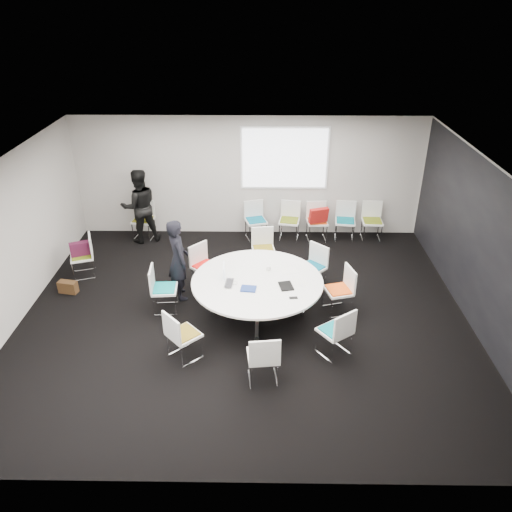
{
  "coord_description": "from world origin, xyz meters",
  "views": [
    {
      "loc": [
        0.31,
        -7.48,
        5.26
      ],
      "look_at": [
        0.2,
        0.4,
        1.0
      ],
      "focal_mm": 35.0,
      "sensor_mm": 36.0,
      "label": 1
    }
  ],
  "objects_px": {
    "chair_spare_left": "(84,263)",
    "chair_ring_e": "(165,297)",
    "chair_ring_h": "(334,340)",
    "laptop": "(232,283)",
    "maroon_bag": "(80,249)",
    "chair_back_a": "(256,227)",
    "chair_ring_b": "(312,275)",
    "chair_ring_d": "(206,274)",
    "chair_back_b": "(289,227)",
    "person_back": "(140,206)",
    "chair_ring_f": "(184,343)",
    "chair_back_d": "(345,228)",
    "chair_back_e": "(371,228)",
    "chair_ring_a": "(338,298)",
    "brown_bag": "(68,287)",
    "chair_ring_g": "(263,365)",
    "person_main": "(178,260)",
    "conference_table": "(257,289)",
    "chair_ring_c": "(263,257)",
    "chair_person_back": "(144,227)",
    "cup": "(269,268)",
    "chair_back_c": "(317,228)"
  },
  "relations": [
    {
      "from": "cup",
      "to": "chair_back_c",
      "type": "bearing_deg",
      "value": 67.4
    },
    {
      "from": "chair_ring_b",
      "to": "chair_ring_d",
      "type": "height_order",
      "value": "same"
    },
    {
      "from": "chair_back_e",
      "to": "brown_bag",
      "type": "xyz_separation_m",
      "value": [
        -6.34,
        -2.46,
        -0.16
      ]
    },
    {
      "from": "chair_ring_d",
      "to": "person_back",
      "type": "relative_size",
      "value": 0.51
    },
    {
      "from": "chair_spare_left",
      "to": "chair_ring_e",
      "type": "bearing_deg",
      "value": -142.39
    },
    {
      "from": "conference_table",
      "to": "person_back",
      "type": "height_order",
      "value": "person_back"
    },
    {
      "from": "chair_ring_c",
      "to": "person_main",
      "type": "relative_size",
      "value": 0.55
    },
    {
      "from": "chair_ring_d",
      "to": "laptop",
      "type": "bearing_deg",
      "value": 69.98
    },
    {
      "from": "chair_ring_f",
      "to": "chair_spare_left",
      "type": "height_order",
      "value": "same"
    },
    {
      "from": "chair_ring_f",
      "to": "chair_ring_h",
      "type": "xyz_separation_m",
      "value": [
        2.41,
        0.13,
        0.0
      ]
    },
    {
      "from": "chair_ring_c",
      "to": "chair_ring_f",
      "type": "relative_size",
      "value": 1.0
    },
    {
      "from": "chair_spare_left",
      "to": "laptop",
      "type": "bearing_deg",
      "value": -134.83
    },
    {
      "from": "conference_table",
      "to": "chair_ring_f",
      "type": "distance_m",
      "value": 1.69
    },
    {
      "from": "chair_back_a",
      "to": "laptop",
      "type": "distance_m",
      "value": 3.35
    },
    {
      "from": "chair_ring_b",
      "to": "chair_ring_c",
      "type": "height_order",
      "value": "same"
    },
    {
      "from": "chair_ring_c",
      "to": "chair_ring_h",
      "type": "distance_m",
      "value": 3.0
    },
    {
      "from": "chair_ring_b",
      "to": "chair_ring_h",
      "type": "xyz_separation_m",
      "value": [
        0.2,
        -2.03,
        0.0
      ]
    },
    {
      "from": "chair_ring_e",
      "to": "chair_back_a",
      "type": "bearing_deg",
      "value": 147.51
    },
    {
      "from": "chair_ring_f",
      "to": "chair_ring_h",
      "type": "bearing_deg",
      "value": 50.42
    },
    {
      "from": "chair_ring_b",
      "to": "chair_ring_d",
      "type": "bearing_deg",
      "value": 43.95
    },
    {
      "from": "person_main",
      "to": "person_back",
      "type": "xyz_separation_m",
      "value": [
        -1.24,
        2.38,
        0.07
      ]
    },
    {
      "from": "chair_back_e",
      "to": "laptop",
      "type": "distance_m",
      "value": 4.54
    },
    {
      "from": "maroon_bag",
      "to": "chair_back_a",
      "type": "bearing_deg",
      "value": 27.19
    },
    {
      "from": "chair_ring_g",
      "to": "chair_ring_f",
      "type": "bearing_deg",
      "value": 151.67
    },
    {
      "from": "chair_ring_d",
      "to": "chair_ring_e",
      "type": "distance_m",
      "value": 1.06
    },
    {
      "from": "chair_ring_b",
      "to": "chair_ring_e",
      "type": "height_order",
      "value": "same"
    },
    {
      "from": "chair_ring_d",
      "to": "chair_back_e",
      "type": "bearing_deg",
      "value": 162.8
    },
    {
      "from": "chair_ring_a",
      "to": "chair_person_back",
      "type": "height_order",
      "value": "same"
    },
    {
      "from": "chair_back_a",
      "to": "chair_person_back",
      "type": "relative_size",
      "value": 1.0
    },
    {
      "from": "chair_ring_e",
      "to": "chair_ring_f",
      "type": "distance_m",
      "value": 1.45
    },
    {
      "from": "chair_ring_g",
      "to": "laptop",
      "type": "distance_m",
      "value": 1.73
    },
    {
      "from": "chair_back_b",
      "to": "chair_back_d",
      "type": "bearing_deg",
      "value": -170.67
    },
    {
      "from": "chair_back_b",
      "to": "chair_ring_f",
      "type": "bearing_deg",
      "value": 76.18
    },
    {
      "from": "chair_back_b",
      "to": "person_back",
      "type": "xyz_separation_m",
      "value": [
        -3.43,
        -0.17,
        0.59
      ]
    },
    {
      "from": "chair_back_d",
      "to": "person_main",
      "type": "bearing_deg",
      "value": 42.99
    },
    {
      "from": "chair_ring_e",
      "to": "chair_ring_g",
      "type": "bearing_deg",
      "value": 40.2
    },
    {
      "from": "chair_ring_a",
      "to": "chair_ring_c",
      "type": "xyz_separation_m",
      "value": [
        -1.36,
        1.56,
        0.0
      ]
    },
    {
      "from": "conference_table",
      "to": "chair_person_back",
      "type": "xyz_separation_m",
      "value": [
        -2.72,
        3.16,
        -0.27
      ]
    },
    {
      "from": "chair_ring_c",
      "to": "chair_spare_left",
      "type": "distance_m",
      "value": 3.69
    },
    {
      "from": "chair_back_b",
      "to": "person_back",
      "type": "height_order",
      "value": "person_back"
    },
    {
      "from": "person_back",
      "to": "laptop",
      "type": "height_order",
      "value": "person_back"
    },
    {
      "from": "chair_ring_h",
      "to": "chair_spare_left",
      "type": "xyz_separation_m",
      "value": [
        -4.82,
        2.43,
        0.0
      ]
    },
    {
      "from": "chair_ring_h",
      "to": "chair_back_a",
      "type": "xyz_separation_m",
      "value": [
        -1.33,
        4.23,
        0.0
      ]
    },
    {
      "from": "chair_back_b",
      "to": "person_main",
      "type": "xyz_separation_m",
      "value": [
        -2.19,
        -2.55,
        0.52
      ]
    },
    {
      "from": "chair_back_e",
      "to": "chair_spare_left",
      "type": "relative_size",
      "value": 1.0
    },
    {
      "from": "chair_back_a",
      "to": "chair_ring_a",
      "type": "bearing_deg",
      "value": 100.83
    },
    {
      "from": "chair_ring_g",
      "to": "cup",
      "type": "xyz_separation_m",
      "value": [
        0.09,
        2.05,
        0.5
      ]
    },
    {
      "from": "chair_ring_h",
      "to": "laptop",
      "type": "height_order",
      "value": "chair_ring_h"
    },
    {
      "from": "chair_ring_a",
      "to": "chair_back_d",
      "type": "height_order",
      "value": "same"
    },
    {
      "from": "conference_table",
      "to": "chair_ring_f",
      "type": "relative_size",
      "value": 2.63
    }
  ]
}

